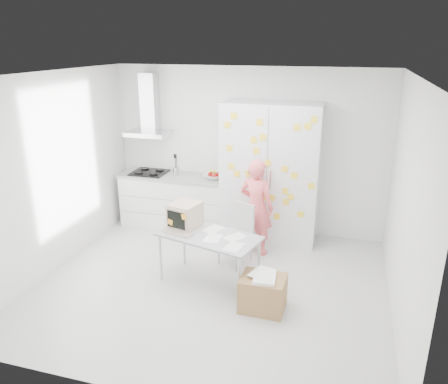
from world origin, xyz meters
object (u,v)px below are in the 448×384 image
(person, at_px, (256,207))
(cardboard_box, at_px, (263,293))
(chair, at_px, (238,230))
(desk, at_px, (193,224))

(person, height_order, cardboard_box, person)
(person, bearing_deg, cardboard_box, 119.27)
(chair, xyz_separation_m, cardboard_box, (0.58, -1.06, -0.29))
(chair, bearing_deg, desk, -103.59)
(desk, height_order, cardboard_box, desk)
(chair, bearing_deg, cardboard_box, -36.35)
(desk, xyz_separation_m, chair, (0.47, 0.58, -0.28))
(person, bearing_deg, chair, 79.35)
(desk, bearing_deg, chair, 65.73)
(person, height_order, chair, person)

